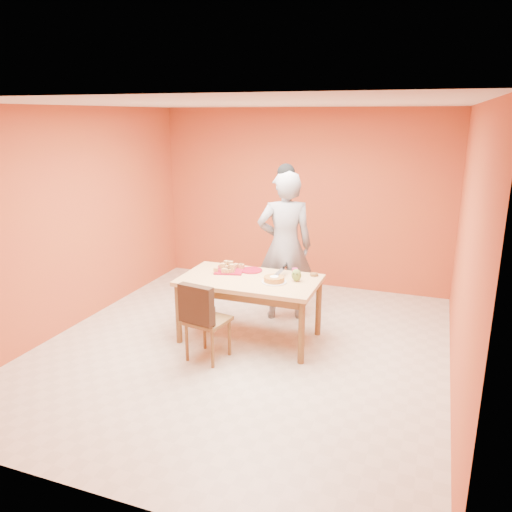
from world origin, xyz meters
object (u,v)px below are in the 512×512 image
(dining_table, at_px, (250,286))
(magenta_glass, at_px, (295,272))
(sponge_cake, at_px, (274,279))
(pastry_platter, at_px, (229,270))
(checker_tin, at_px, (314,275))
(egg_ornament, at_px, (296,275))
(dining_chair, at_px, (207,319))
(person, at_px, (285,246))
(red_dinner_plate, at_px, (251,270))

(dining_table, height_order, magenta_glass, magenta_glass)
(sponge_cake, relative_size, magenta_glass, 2.44)
(pastry_platter, height_order, sponge_cake, sponge_cake)
(checker_tin, bearing_deg, egg_ornament, -118.65)
(dining_chair, relative_size, magenta_glass, 9.38)
(dining_chair, xyz_separation_m, magenta_glass, (0.72, 0.90, 0.34))
(person, xyz_separation_m, red_dinner_plate, (-0.27, -0.51, -0.20))
(dining_table, relative_size, egg_ornament, 11.18)
(red_dinner_plate, height_order, sponge_cake, sponge_cake)
(dining_chair, bearing_deg, red_dinner_plate, 88.64)
(egg_ornament, bearing_deg, pastry_platter, -168.73)
(magenta_glass, bearing_deg, egg_ornament, -68.95)
(dining_table, bearing_deg, pastry_platter, 152.58)
(person, bearing_deg, sponge_cake, 77.40)
(person, relative_size, sponge_cake, 8.22)
(dining_chair, relative_size, pastry_platter, 2.73)
(dining_chair, xyz_separation_m, red_dinner_plate, (0.17, 0.91, 0.30))
(sponge_cake, distance_m, magenta_glass, 0.34)
(magenta_glass, xyz_separation_m, checker_tin, (0.21, 0.09, -0.03))
(red_dinner_plate, bearing_deg, person, 62.54)
(dining_chair, distance_m, red_dinner_plate, 0.98)
(dining_chair, bearing_deg, dining_table, 77.92)
(dining_chair, relative_size, sponge_cake, 3.84)
(dining_chair, xyz_separation_m, checker_tin, (0.93, 0.99, 0.30))
(person, distance_m, checker_tin, 0.69)
(red_dinner_plate, xyz_separation_m, magenta_glass, (0.55, -0.01, 0.04))
(dining_table, relative_size, red_dinner_plate, 5.98)
(dining_chair, relative_size, egg_ornament, 6.33)
(dining_table, height_order, red_dinner_plate, red_dinner_plate)
(person, xyz_separation_m, magenta_glass, (0.29, -0.53, -0.16))
(dining_chair, xyz_separation_m, pastry_platter, (-0.08, 0.81, 0.30))
(dining_table, bearing_deg, red_dinner_plate, 106.70)
(egg_ornament, distance_m, checker_tin, 0.30)
(sponge_cake, xyz_separation_m, egg_ornament, (0.22, 0.13, 0.03))
(pastry_platter, xyz_separation_m, magenta_glass, (0.80, 0.09, 0.04))
(dining_table, height_order, sponge_cake, sponge_cake)
(dining_table, bearing_deg, dining_chair, -111.09)
(egg_ornament, height_order, magenta_glass, egg_ornament)
(person, distance_m, pastry_platter, 0.82)
(person, distance_m, red_dinner_plate, 0.61)
(pastry_platter, xyz_separation_m, egg_ornament, (0.86, -0.08, 0.06))
(person, height_order, pastry_platter, person)
(dining_chair, xyz_separation_m, sponge_cake, (0.56, 0.60, 0.33))
(dining_chair, height_order, magenta_glass, dining_chair)
(dining_chair, distance_m, magenta_glass, 1.20)
(pastry_platter, distance_m, red_dinner_plate, 0.27)
(dining_table, distance_m, sponge_cake, 0.34)
(pastry_platter, xyz_separation_m, red_dinner_plate, (0.25, 0.10, -0.00))
(dining_chair, relative_size, red_dinner_plate, 3.39)
(dining_table, distance_m, magenta_glass, 0.56)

